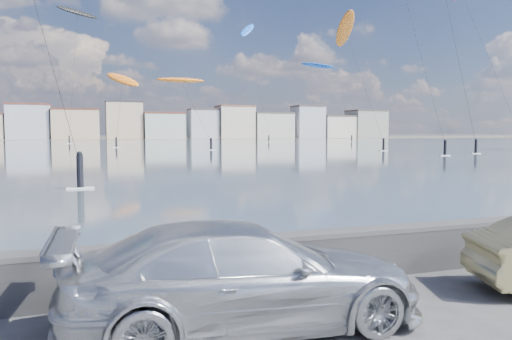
% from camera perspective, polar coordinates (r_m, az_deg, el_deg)
% --- Properties ---
extents(bay_water, '(500.00, 177.00, 0.00)m').
position_cam_1_polar(bay_water, '(97.86, -17.33, 2.50)').
color(bay_water, '#3B4A57').
rests_on(bay_water, ground).
extents(far_shore_strip, '(500.00, 60.00, 0.00)m').
position_cam_1_polar(far_shore_strip, '(206.31, -18.12, 3.42)').
color(far_shore_strip, '#4C473D').
rests_on(far_shore_strip, ground).
extents(seawall, '(400.00, 0.36, 1.08)m').
position_cam_1_polar(seawall, '(9.64, -3.19, -10.37)').
color(seawall, '#28282B').
rests_on(seawall, ground).
extents(far_buildings, '(240.79, 13.26, 14.60)m').
position_cam_1_polar(far_buildings, '(192.34, -17.72, 5.17)').
color(far_buildings, white).
rests_on(far_buildings, ground).
extents(car_silver, '(5.72, 2.51, 1.64)m').
position_cam_1_polar(car_silver, '(7.91, -1.35, -11.92)').
color(car_silver, silver).
rests_on(car_silver, ground).
extents(kitesurfer_0, '(11.07, 13.75, 34.50)m').
position_cam_1_polar(kitesurfer_0, '(138.62, -19.72, 16.50)').
color(kitesurfer_0, black).
rests_on(kitesurfer_0, ground).
extents(kitesurfer_3, '(7.41, 18.03, 35.80)m').
position_cam_1_polar(kitesurfer_3, '(151.93, -0.97, 15.54)').
color(kitesurfer_3, blue).
rests_on(kitesurfer_3, ground).
extents(kitesurfer_5, '(9.61, 20.11, 24.12)m').
position_cam_1_polar(kitesurfer_5, '(152.15, 7.10, 11.69)').
color(kitesurfer_5, blue).
rests_on(kitesurfer_5, ground).
extents(kitesurfer_6, '(5.43, 15.46, 23.11)m').
position_cam_1_polar(kitesurfer_6, '(88.50, 10.17, 15.45)').
color(kitesurfer_6, orange).
rests_on(kitesurfer_6, ground).
extents(kitesurfer_11, '(7.72, 15.65, 15.82)m').
position_cam_1_polar(kitesurfer_11, '(105.65, -15.01, 9.88)').
color(kitesurfer_11, orange).
rests_on(kitesurfer_11, ground).
extents(kitesurfer_13, '(8.97, 16.50, 12.90)m').
position_cam_1_polar(kitesurfer_13, '(94.13, -8.58, 10.03)').
color(kitesurfer_13, orange).
rests_on(kitesurfer_13, ground).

